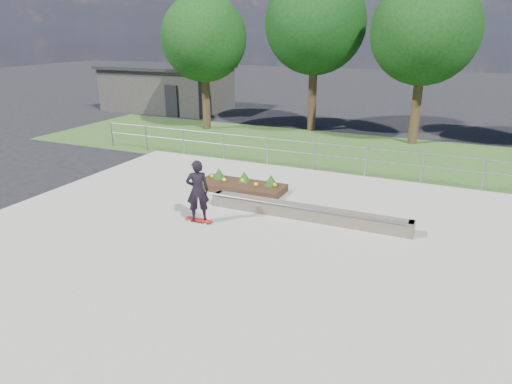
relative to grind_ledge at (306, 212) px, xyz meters
The scene contains 11 objects.
ground 2.94m from the grind_ledge, 116.17° to the right, with size 120.00×120.00×0.00m, color black.
grass_verge 8.47m from the grind_ledge, 98.79° to the left, with size 30.00×8.00×0.02m, color #2F5020.
concrete_slab 2.94m from the grind_ledge, 116.17° to the right, with size 15.00×15.00×0.06m, color #A09C8E.
fence 5.06m from the grind_ledge, 104.88° to the left, with size 20.06×0.06×1.20m.
building 21.71m from the grind_ledge, 134.86° to the left, with size 8.40×5.40×3.00m.
tree_far_left 14.66m from the grind_ledge, 131.87° to the left, with size 4.55×4.55×7.15m.
tree_mid_left 14.00m from the grind_ledge, 107.05° to the left, with size 5.25×5.25×8.25m.
tree_mid_right 12.52m from the grind_ledge, 81.46° to the left, with size 4.90×4.90×7.70m.
grind_ledge is the anchor object (origin of this frame).
planter_bed 3.23m from the grind_ledge, 151.30° to the left, with size 3.00×1.20×0.61m.
skateboarder 3.20m from the grind_ledge, 151.49° to the right, with size 0.80×0.70×1.84m.
Camera 1 is at (4.98, -9.15, 5.23)m, focal length 32.00 mm.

